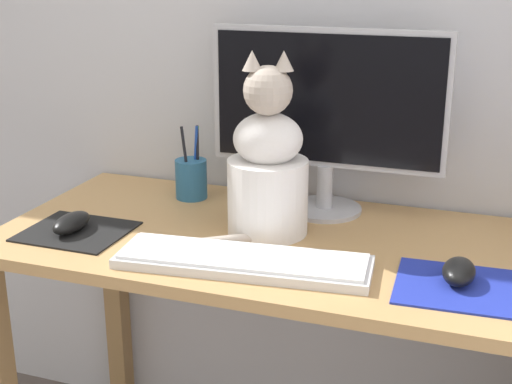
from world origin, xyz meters
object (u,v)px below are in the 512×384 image
object	(u,v)px
monitor	(327,111)
pen_cup	(191,178)
keyboard	(243,261)
cat	(267,168)
computer_mouse_left	(71,223)
computer_mouse_right	(459,271)

from	to	relation	value
monitor	pen_cup	bearing A→B (deg)	-177.74
keyboard	cat	size ratio (longest dim) A/B	1.29
keyboard	computer_mouse_left	bearing A→B (deg)	168.23
monitor	computer_mouse_right	bearing A→B (deg)	-42.24
computer_mouse_left	cat	xyz separation A→B (m)	(0.39, 0.14, 0.12)
cat	pen_cup	world-z (taller)	cat
monitor	computer_mouse_left	bearing A→B (deg)	-146.70
keyboard	computer_mouse_right	xyz separation A→B (m)	(0.39, 0.06, 0.01)
monitor	computer_mouse_left	xyz separation A→B (m)	(-0.47, -0.31, -0.21)
keyboard	computer_mouse_left	world-z (taller)	computer_mouse_left
computer_mouse_left	computer_mouse_right	xyz separation A→B (m)	(0.78, 0.02, 0.00)
monitor	keyboard	distance (m)	0.42
monitor	keyboard	size ratio (longest dim) A/B	1.07
monitor	computer_mouse_right	world-z (taller)	monitor
pen_cup	computer_mouse_right	bearing A→B (deg)	-23.28
monitor	computer_mouse_right	distance (m)	0.48
computer_mouse_left	computer_mouse_right	distance (m)	0.78
computer_mouse_right	monitor	bearing A→B (deg)	137.76
keyboard	pen_cup	world-z (taller)	pen_cup
keyboard	cat	bearing A→B (deg)	88.23
pen_cup	keyboard	bearing A→B (deg)	-52.50
monitor	computer_mouse_right	xyz separation A→B (m)	(0.32, -0.29, -0.21)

